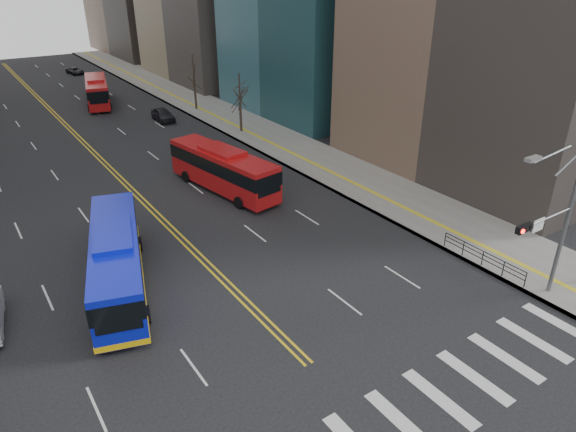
{
  "coord_description": "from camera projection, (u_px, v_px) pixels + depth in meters",
  "views": [
    {
      "loc": [
        -11.51,
        -10.16,
        17.41
      ],
      "look_at": [
        2.76,
        10.9,
        4.83
      ],
      "focal_mm": 32.0,
      "sensor_mm": 36.0,
      "label": 1
    }
  ],
  "objects": [
    {
      "name": "pedestrian_railing",
      "position": [
        483.0,
        256.0,
        32.32
      ],
      "size": [
        0.06,
        6.06,
        1.02
      ],
      "color": "black",
      "rests_on": "sidewalk_right"
    },
    {
      "name": "blue_bus",
      "position": [
        117.0,
        258.0,
        29.92
      ],
      "size": [
        6.19,
        12.88,
        3.66
      ],
      "color": "#0D18CC",
      "rests_on": "ground"
    },
    {
      "name": "sidewalk_right",
      "position": [
        232.0,
        119.0,
        63.2
      ],
      "size": [
        7.0,
        130.0,
        0.15
      ],
      "primitive_type": "cube",
      "color": "gray",
      "rests_on": "ground"
    },
    {
      "name": "centerline",
      "position": [
        64.0,
        123.0,
        61.86
      ],
      "size": [
        0.55,
        100.0,
        0.01
      ],
      "color": "gold",
      "rests_on": "ground"
    },
    {
      "name": "car_dark_far",
      "position": [
        75.0,
        71.0,
        89.1
      ],
      "size": [
        2.51,
        4.36,
        1.14
      ],
      "primitive_type": "imported",
      "rotation": [
        0.0,
        0.0,
        0.15
      ],
      "color": "black",
      "rests_on": "ground"
    },
    {
      "name": "signal_mast",
      "position": [
        553.0,
        226.0,
        27.29
      ],
      "size": [
        5.37,
        0.37,
        9.39
      ],
      "color": "slate",
      "rests_on": "ground"
    },
    {
      "name": "car_dark_mid",
      "position": [
        163.0,
        115.0,
        62.61
      ],
      "size": [
        1.94,
        4.61,
        1.56
      ],
      "primitive_type": "imported",
      "rotation": [
        0.0,
        0.0,
        -0.02
      ],
      "color": "black",
      "rests_on": "ground"
    },
    {
      "name": "red_bus_far",
      "position": [
        97.0,
        90.0,
        69.3
      ],
      "size": [
        5.33,
        11.82,
        3.64
      ],
      "color": "red",
      "rests_on": "ground"
    },
    {
      "name": "street_trees",
      "position": [
        19.0,
        138.0,
        40.91
      ],
      "size": [
        35.2,
        47.2,
        7.6
      ],
      "color": "black",
      "rests_on": "ground"
    },
    {
      "name": "red_bus_near",
      "position": [
        223.0,
        167.0,
        42.85
      ],
      "size": [
        4.57,
        12.03,
        3.71
      ],
      "color": "red",
      "rests_on": "ground"
    }
  ]
}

